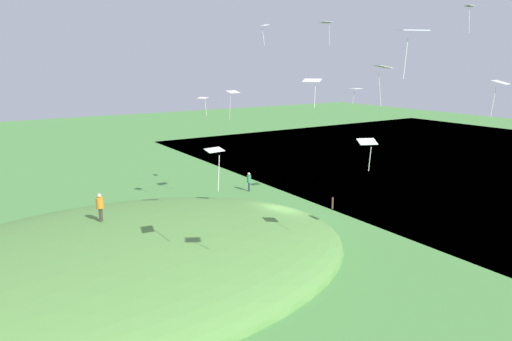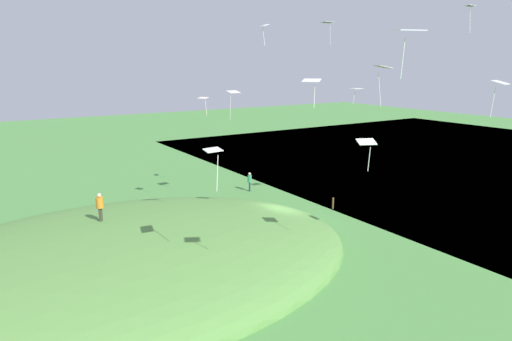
{
  "view_description": "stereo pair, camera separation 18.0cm",
  "coord_description": "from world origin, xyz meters",
  "px_view_note": "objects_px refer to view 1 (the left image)",
  "views": [
    {
      "loc": [
        18.66,
        25.28,
        11.24
      ],
      "look_at": [
        2.28,
        -0.14,
        4.27
      ],
      "focal_mm": 32.45,
      "sensor_mm": 36.0,
      "label": 1
    },
    {
      "loc": [
        18.51,
        25.38,
        11.24
      ],
      "look_at": [
        2.28,
        -0.14,
        4.27
      ],
      "focal_mm": 32.45,
      "sensor_mm": 36.0,
      "label": 2
    }
  ],
  "objects_px": {
    "kite_5": "(356,89)",
    "kite_8": "(500,84)",
    "kite_2": "(469,9)",
    "kite_10": "(312,82)",
    "kite_0": "(367,143)",
    "kite_13": "(264,27)",
    "kite_6": "(215,152)",
    "kite_3": "(326,24)",
    "kite_7": "(232,94)",
    "kite_4": "(203,99)",
    "kite_12": "(411,33)",
    "mooring_post": "(333,203)",
    "kite_9": "(383,69)",
    "person_walking_path": "(100,204)",
    "person_watching_kites": "(249,179)"
  },
  "relations": [
    {
      "from": "kite_12",
      "to": "kite_8",
      "type": "bearing_deg",
      "value": -164.23
    },
    {
      "from": "kite_5",
      "to": "kite_8",
      "type": "distance_m",
      "value": 13.14
    },
    {
      "from": "kite_10",
      "to": "kite_0",
      "type": "bearing_deg",
      "value": 98.41
    },
    {
      "from": "kite_2",
      "to": "kite_8",
      "type": "height_order",
      "value": "kite_2"
    },
    {
      "from": "person_watching_kites",
      "to": "kite_12",
      "type": "xyz_separation_m",
      "value": [
        9.57,
        24.7,
        11.06
      ]
    },
    {
      "from": "person_walking_path",
      "to": "kite_9",
      "type": "distance_m",
      "value": 17.93
    },
    {
      "from": "kite_5",
      "to": "person_walking_path",
      "type": "bearing_deg",
      "value": -4.42
    },
    {
      "from": "kite_6",
      "to": "kite_8",
      "type": "relative_size",
      "value": 1.11
    },
    {
      "from": "kite_5",
      "to": "kite_10",
      "type": "bearing_deg",
      "value": 32.19
    },
    {
      "from": "kite_6",
      "to": "kite_13",
      "type": "distance_m",
      "value": 16.28
    },
    {
      "from": "kite_9",
      "to": "kite_13",
      "type": "relative_size",
      "value": 1.55
    },
    {
      "from": "kite_5",
      "to": "kite_0",
      "type": "bearing_deg",
      "value": 48.44
    },
    {
      "from": "kite_0",
      "to": "kite_9",
      "type": "bearing_deg",
      "value": -145.17
    },
    {
      "from": "kite_0",
      "to": "kite_13",
      "type": "distance_m",
      "value": 14.5
    },
    {
      "from": "person_walking_path",
      "to": "kite_8",
      "type": "relative_size",
      "value": 0.98
    },
    {
      "from": "kite_0",
      "to": "kite_4",
      "type": "relative_size",
      "value": 1.2
    },
    {
      "from": "kite_13",
      "to": "kite_6",
      "type": "bearing_deg",
      "value": 48.01
    },
    {
      "from": "kite_12",
      "to": "mooring_post",
      "type": "height_order",
      "value": "kite_12"
    },
    {
      "from": "kite_7",
      "to": "kite_13",
      "type": "bearing_deg",
      "value": 136.35
    },
    {
      "from": "kite_3",
      "to": "kite_7",
      "type": "distance_m",
      "value": 11.89
    },
    {
      "from": "kite_6",
      "to": "kite_10",
      "type": "bearing_deg",
      "value": -163.7
    },
    {
      "from": "kite_2",
      "to": "mooring_post",
      "type": "bearing_deg",
      "value": -59.49
    },
    {
      "from": "kite_6",
      "to": "kite_13",
      "type": "bearing_deg",
      "value": -131.99
    },
    {
      "from": "kite_9",
      "to": "kite_6",
      "type": "bearing_deg",
      "value": 3.37
    },
    {
      "from": "person_watching_kites",
      "to": "kite_8",
      "type": "relative_size",
      "value": 1.01
    },
    {
      "from": "kite_4",
      "to": "kite_12",
      "type": "bearing_deg",
      "value": 81.3
    },
    {
      "from": "kite_2",
      "to": "kite_3",
      "type": "bearing_deg",
      "value": -87.21
    },
    {
      "from": "kite_0",
      "to": "kite_9",
      "type": "xyz_separation_m",
      "value": [
        -3.29,
        -2.29,
        3.56
      ]
    },
    {
      "from": "kite_0",
      "to": "mooring_post",
      "type": "xyz_separation_m",
      "value": [
        -7.28,
        -10.27,
        -6.96
      ]
    },
    {
      "from": "kite_2",
      "to": "kite_5",
      "type": "xyz_separation_m",
      "value": [
        3.48,
        -6.34,
        -5.29
      ]
    },
    {
      "from": "kite_2",
      "to": "kite_13",
      "type": "relative_size",
      "value": 1.15
    },
    {
      "from": "kite_8",
      "to": "kite_5",
      "type": "bearing_deg",
      "value": -103.9
    },
    {
      "from": "kite_4",
      "to": "kite_10",
      "type": "xyz_separation_m",
      "value": [
        -1.39,
        10.53,
        1.53
      ]
    },
    {
      "from": "kite_2",
      "to": "kite_10",
      "type": "height_order",
      "value": "kite_2"
    },
    {
      "from": "kite_2",
      "to": "mooring_post",
      "type": "xyz_separation_m",
      "value": [
        4.36,
        -7.4,
        -14.26
      ]
    },
    {
      "from": "kite_0",
      "to": "mooring_post",
      "type": "height_order",
      "value": "kite_0"
    },
    {
      "from": "kite_13",
      "to": "kite_2",
      "type": "bearing_deg",
      "value": 133.09
    },
    {
      "from": "kite_5",
      "to": "kite_7",
      "type": "height_order",
      "value": "kite_5"
    },
    {
      "from": "person_watching_kites",
      "to": "kite_10",
      "type": "height_order",
      "value": "kite_10"
    },
    {
      "from": "kite_3",
      "to": "kite_8",
      "type": "bearing_deg",
      "value": 72.91
    },
    {
      "from": "kite_0",
      "to": "kite_12",
      "type": "distance_m",
      "value": 9.43
    },
    {
      "from": "kite_6",
      "to": "kite_9",
      "type": "bearing_deg",
      "value": -176.63
    },
    {
      "from": "person_walking_path",
      "to": "kite_8",
      "type": "xyz_separation_m",
      "value": [
        -15.58,
        14.17,
        7.05
      ]
    },
    {
      "from": "kite_3",
      "to": "kite_9",
      "type": "height_order",
      "value": "kite_3"
    },
    {
      "from": "person_walking_path",
      "to": "kite_6",
      "type": "xyz_separation_m",
      "value": [
        -2.89,
        9.02,
        4.23
      ]
    },
    {
      "from": "kite_9",
      "to": "person_walking_path",
      "type": "bearing_deg",
      "value": -31.15
    },
    {
      "from": "kite_5",
      "to": "kite_12",
      "type": "height_order",
      "value": "kite_12"
    },
    {
      "from": "kite_2",
      "to": "person_walking_path",
      "type": "bearing_deg",
      "value": -19.32
    },
    {
      "from": "kite_12",
      "to": "person_watching_kites",
      "type": "bearing_deg",
      "value": -111.19
    },
    {
      "from": "kite_6",
      "to": "kite_2",
      "type": "bearing_deg",
      "value": -176.36
    }
  ]
}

